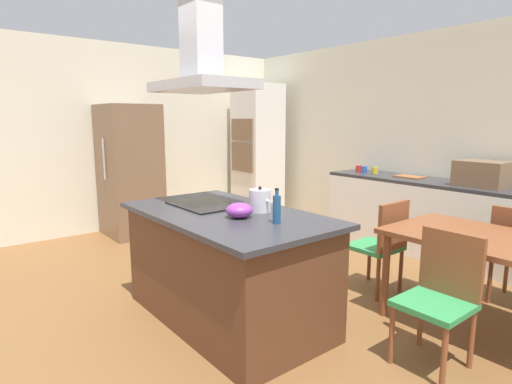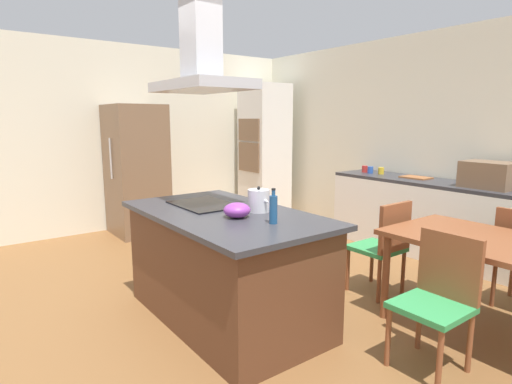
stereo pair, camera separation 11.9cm
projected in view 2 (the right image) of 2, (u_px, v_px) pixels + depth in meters
ground at (348, 277)px, 4.34m from camera, size 16.00×16.00×0.00m
wall_back at (447, 142)px, 5.14m from camera, size 7.20×0.10×2.70m
wall_left at (160, 137)px, 6.54m from camera, size 0.10×8.80×2.70m
kitchen_island at (226, 265)px, 3.38m from camera, size 1.82×1.02×0.90m
cooktop at (204, 204)px, 3.56m from camera, size 0.60×0.44×0.01m
tea_kettle at (259, 201)px, 3.30m from camera, size 0.22×0.17×0.20m
olive_oil_bottle at (273, 209)px, 2.92m from camera, size 0.06×0.06×0.25m
mixing_bowl at (237, 210)px, 3.11m from camera, size 0.20×0.20×0.11m
back_counter at (430, 218)px, 5.03m from camera, size 2.51×0.62×0.90m
countertop_microwave at (489, 175)px, 4.43m from camera, size 0.50×0.38×0.28m
coffee_mug_red at (365, 169)px, 5.74m from camera, size 0.08×0.08×0.09m
coffee_mug_blue at (370, 170)px, 5.64m from camera, size 0.08×0.08×0.09m
coffee_mug_yellow at (381, 171)px, 5.55m from camera, size 0.08×0.08×0.09m
cutting_board at (416, 177)px, 5.18m from camera, size 0.34×0.24×0.02m
wall_oven_stack at (264, 150)px, 7.12m from camera, size 0.70×0.66×2.20m
refrigerator at (137, 170)px, 5.90m from camera, size 0.80×0.73×1.82m
dining_table at (489, 250)px, 3.08m from camera, size 1.40×0.90×0.75m
chair_at_left_end at (384, 242)px, 3.83m from camera, size 0.42×0.42×0.89m
chair_facing_island at (439, 293)px, 2.72m from camera, size 0.42×0.42×0.89m
range_hood at (201, 59)px, 3.35m from camera, size 0.90×0.55×0.78m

